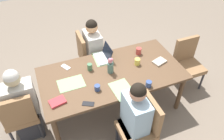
% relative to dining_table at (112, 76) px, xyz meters
% --- Properties ---
extents(ground_plane, '(10.00, 10.00, 0.00)m').
position_rel_dining_table_xyz_m(ground_plane, '(0.00, 0.00, -0.67)').
color(ground_plane, '#756656').
extents(dining_table, '(2.09, 1.05, 0.73)m').
position_rel_dining_table_xyz_m(dining_table, '(0.00, 0.00, 0.00)').
color(dining_table, brown).
rests_on(dining_table, ground_plane).
extents(chair_near_left_near, '(0.44, 0.44, 0.90)m').
position_rel_dining_table_xyz_m(chair_near_left_near, '(0.08, -0.83, -0.17)').
color(chair_near_left_near, olive).
rests_on(chair_near_left_near, ground_plane).
extents(person_near_left_near, '(0.36, 0.40, 1.19)m').
position_rel_dining_table_xyz_m(person_near_left_near, '(0.01, -0.77, -0.14)').
color(person_near_left_near, '#2D2D33').
rests_on(person_near_left_near, ground_plane).
extents(chair_far_left_mid, '(0.44, 0.44, 0.90)m').
position_rel_dining_table_xyz_m(chair_far_left_mid, '(-0.11, 0.85, -0.17)').
color(chair_far_left_mid, olive).
rests_on(chair_far_left_mid, ground_plane).
extents(person_far_left_mid, '(0.36, 0.40, 1.19)m').
position_rel_dining_table_xyz_m(person_far_left_mid, '(-0.04, 0.79, -0.14)').
color(person_far_left_mid, '#2D2D33').
rests_on(person_far_left_mid, ground_plane).
extents(chair_head_left_left_far, '(0.44, 0.44, 0.90)m').
position_rel_dining_table_xyz_m(chair_head_left_left_far, '(-1.35, -0.07, -0.17)').
color(chair_head_left_left_far, olive).
rests_on(chair_head_left_left_far, ground_plane).
extents(person_head_left_left_far, '(0.40, 0.36, 1.19)m').
position_rel_dining_table_xyz_m(person_head_left_left_far, '(-1.29, 0.00, -0.14)').
color(person_head_left_left_far, '#2D2D33').
rests_on(person_head_left_left_far, ground_plane).
extents(chair_head_right_right_near, '(0.44, 0.44, 0.90)m').
position_rel_dining_table_xyz_m(chair_head_right_right_near, '(1.41, 0.04, -0.17)').
color(chair_head_right_right_near, olive).
rests_on(chair_head_right_right_near, ground_plane).
extents(flower_vase, '(0.09, 0.09, 0.27)m').
position_rel_dining_table_xyz_m(flower_vase, '(-0.02, 0.02, 0.19)').
color(flower_vase, '#4C6B60').
rests_on(flower_vase, dining_table).
extents(placemat_near_left_near, '(0.28, 0.38, 0.00)m').
position_rel_dining_table_xyz_m(placemat_near_left_near, '(0.00, -0.37, 0.07)').
color(placemat_near_left_near, '#7FAD70').
rests_on(placemat_near_left_near, dining_table).
extents(placemat_far_left_mid, '(0.28, 0.37, 0.00)m').
position_rel_dining_table_xyz_m(placemat_far_left_mid, '(-0.02, 0.37, 0.07)').
color(placemat_far_left_mid, '#7FAD70').
rests_on(placemat_far_left_mid, dining_table).
extents(placemat_head_left_left_far, '(0.36, 0.26, 0.00)m').
position_rel_dining_table_xyz_m(placemat_head_left_left_far, '(-0.61, 0.00, 0.07)').
color(placemat_head_left_left_far, '#7FAD70').
rests_on(placemat_head_left_left_far, dining_table).
extents(laptop_far_left_mid, '(0.22, 0.32, 0.21)m').
position_rel_dining_table_xyz_m(laptop_far_left_mid, '(0.01, 0.36, 0.11)').
color(laptop_far_left_mid, silver).
rests_on(laptop_far_left_mid, dining_table).
extents(coffee_mug_near_left, '(0.09, 0.09, 0.11)m').
position_rel_dining_table_xyz_m(coffee_mug_near_left, '(0.56, 0.26, 0.12)').
color(coffee_mug_near_left, '#AD3D38').
rests_on(coffee_mug_near_left, dining_table).
extents(coffee_mug_near_right, '(0.08, 0.08, 0.09)m').
position_rel_dining_table_xyz_m(coffee_mug_near_right, '(0.36, -0.44, 0.11)').
color(coffee_mug_near_right, '#33477A').
rests_on(coffee_mug_near_right, dining_table).
extents(coffee_mug_centre_left, '(0.08, 0.08, 0.08)m').
position_rel_dining_table_xyz_m(coffee_mug_centre_left, '(-0.31, -0.25, 0.11)').
color(coffee_mug_centre_left, '#33477A').
rests_on(coffee_mug_centre_left, dining_table).
extents(coffee_mug_centre_right, '(0.08, 0.08, 0.10)m').
position_rel_dining_table_xyz_m(coffee_mug_centre_right, '(0.42, 0.03, 0.12)').
color(coffee_mug_centre_right, '#DBC64C').
rests_on(coffee_mug_centre_right, dining_table).
extents(coffee_mug_far_left, '(0.07, 0.07, 0.11)m').
position_rel_dining_table_xyz_m(coffee_mug_far_left, '(-0.28, 0.18, 0.12)').
color(coffee_mug_far_left, '#47704C').
rests_on(coffee_mug_far_left, dining_table).
extents(book_red_cover, '(0.22, 0.18, 0.03)m').
position_rel_dining_table_xyz_m(book_red_cover, '(-0.85, -0.27, 0.08)').
color(book_red_cover, '#B73338').
rests_on(book_red_cover, dining_table).
extents(book_blue_cover, '(0.23, 0.19, 0.03)m').
position_rel_dining_table_xyz_m(book_blue_cover, '(0.76, -0.05, 0.08)').
color(book_blue_cover, '#B2A38E').
rests_on(book_blue_cover, dining_table).
extents(phone_black, '(0.17, 0.13, 0.01)m').
position_rel_dining_table_xyz_m(phone_black, '(-0.50, -0.44, 0.07)').
color(phone_black, black).
rests_on(phone_black, dining_table).
extents(phone_silver, '(0.14, 0.17, 0.01)m').
position_rel_dining_table_xyz_m(phone_silver, '(-0.60, 0.37, 0.07)').
color(phone_silver, silver).
rests_on(phone_silver, dining_table).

